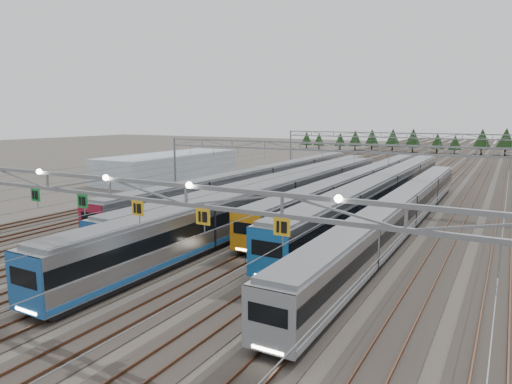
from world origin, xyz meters
The scene contains 13 objects.
ground centered at (0.00, 0.00, 0.00)m, with size 400.00×400.00×0.00m, color #47423A.
track_bed centered at (0.00, 100.00, 1.49)m, with size 54.00×260.00×5.42m.
train_a centered at (-11.25, 39.95, 2.20)m, with size 2.99×64.08×3.89m.
train_b centered at (-6.75, 37.82, 2.00)m, with size 2.69×67.18×3.50m.
train_c centered at (-2.25, 27.88, 2.27)m, with size 3.10×64.56×4.04m.
train_d centered at (2.25, 44.70, 2.13)m, with size 2.88×66.24×3.75m.
train_e centered at (6.75, 38.43, 2.29)m, with size 3.13×63.20×4.08m.
train_f centered at (11.25, 27.25, 2.07)m, with size 2.79×57.62×3.64m.
gantry_near centered at (-0.05, -0.12, 7.09)m, with size 56.36×0.61×8.08m.
gantry_mid centered at (0.00, 40.00, 6.39)m, with size 56.36×0.36×8.00m.
gantry_far centered at (0.00, 85.00, 6.39)m, with size 56.36×0.36×8.00m.
west_shed centered at (-34.87, 47.08, 2.28)m, with size 10.00×30.00×4.56m, color #8FA4AB.
treeline centered at (-4.05, 133.59, 4.23)m, with size 87.50×5.60×7.02m.
Camera 1 is at (20.32, -18.74, 11.37)m, focal length 32.00 mm.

